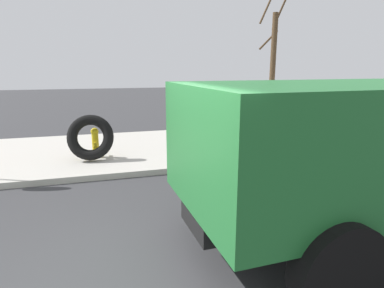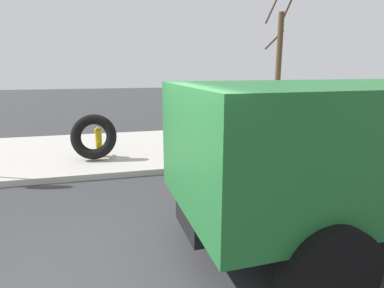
# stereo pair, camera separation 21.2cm
# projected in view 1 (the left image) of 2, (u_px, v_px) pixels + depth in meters

# --- Properties ---
(ground_plane) EXTENTS (80.00, 80.00, 0.00)m
(ground_plane) POSITION_uv_depth(u_px,v_px,m) (116.00, 288.00, 3.89)
(ground_plane) COLOR #38383A
(sidewalk_curb) EXTENTS (36.00, 5.00, 0.15)m
(sidewalk_curb) POSITION_uv_depth(u_px,v_px,m) (104.00, 151.00, 9.95)
(sidewalk_curb) COLOR #BCB7AD
(sidewalk_curb) RESTS_ON ground
(fire_hydrant) EXTENTS (0.21, 0.47, 0.84)m
(fire_hydrant) POSITION_uv_depth(u_px,v_px,m) (95.00, 142.00, 8.93)
(fire_hydrant) COLOR yellow
(fire_hydrant) RESTS_ON sidewalk_curb
(loose_tire) EXTENTS (1.34, 0.87, 1.26)m
(loose_tire) POSITION_uv_depth(u_px,v_px,m) (90.00, 137.00, 8.61)
(loose_tire) COLOR black
(loose_tire) RESTS_ON sidewalk_curb
(bare_tree) EXTENTS (0.99, 0.72, 5.39)m
(bare_tree) POSITION_uv_depth(u_px,v_px,m) (272.00, 69.00, 12.30)
(bare_tree) COLOR #4C3823
(bare_tree) RESTS_ON sidewalk_curb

